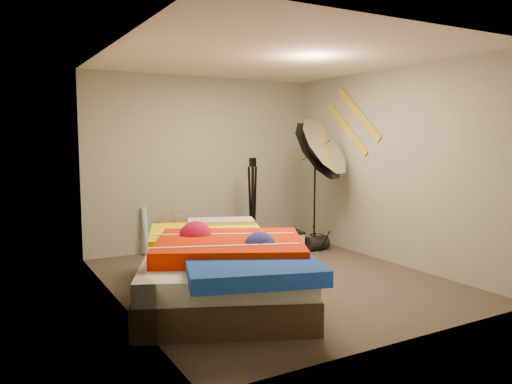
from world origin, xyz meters
TOP-DOWN VIEW (x-y plane):
  - floor at (0.00, 0.00)m, footprint 4.00×4.00m
  - ceiling at (0.00, 0.00)m, footprint 4.00×4.00m
  - wall_back at (0.00, 2.00)m, footprint 3.50×0.00m
  - wall_front at (0.00, -2.00)m, footprint 3.50×0.00m
  - wall_left at (-1.75, 0.00)m, footprint 0.00×4.00m
  - wall_right at (1.75, 0.00)m, footprint 0.00×4.00m
  - tote_bag at (-0.51, 1.90)m, footprint 0.47×0.26m
  - wrapping_roll at (-0.92, 1.90)m, footprint 0.09×0.20m
  - camera_case at (0.93, 1.01)m, footprint 0.30×0.23m
  - duffel_bag at (1.32, 0.98)m, footprint 0.34×0.22m
  - wall_stripe_upper at (1.73, 0.60)m, footprint 0.02×0.91m
  - wall_stripe_lower at (1.73, 0.85)m, footprint 0.02×0.91m
  - bed at (-0.79, -0.33)m, footprint 2.32×2.78m
  - photo_umbrella at (1.18, 0.80)m, footprint 0.99×1.03m
  - camera_tripod at (0.49, 1.39)m, footprint 0.08×0.08m

SIDE VIEW (x-z plane):
  - floor at x=0.00m, z-range 0.00..0.00m
  - duffel_bag at x=1.32m, z-range 0.00..0.20m
  - camera_case at x=0.93m, z-range 0.00..0.28m
  - tote_bag at x=-0.51m, z-range -0.01..0.45m
  - bed at x=-0.79m, z-range 0.00..0.66m
  - wrapping_roll at x=-0.92m, z-range 0.00..0.67m
  - camera_tripod at x=0.49m, z-range 0.10..1.44m
  - wall_back at x=0.00m, z-range -0.50..3.00m
  - wall_front at x=0.00m, z-range -0.50..3.00m
  - wall_left at x=-1.75m, z-range -0.75..3.25m
  - wall_right at x=1.75m, z-range -0.75..3.25m
  - photo_umbrella at x=1.18m, z-range 0.43..2.42m
  - wall_stripe_lower at x=1.73m, z-range 1.36..2.14m
  - wall_stripe_upper at x=1.73m, z-range 1.56..2.34m
  - ceiling at x=0.00m, z-range 2.50..2.50m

